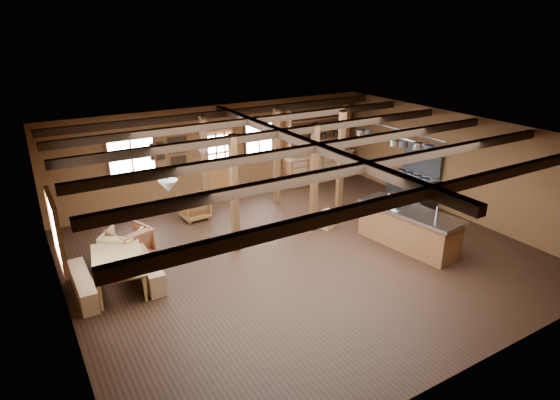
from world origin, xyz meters
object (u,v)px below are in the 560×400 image
kitchen_island (408,228)px  commercial_range (414,183)px  armchair_c (123,246)px  dining_table (121,272)px  armchair_a (131,243)px  armchair_b (194,207)px

kitchen_island → commercial_range: (2.22, 1.99, 0.13)m
armchair_c → dining_table: bearing=112.4°
kitchen_island → commercial_range: commercial_range is taller
kitchen_island → armchair_a: (-5.86, 2.79, -0.11)m
dining_table → armchair_c: (0.29, 1.08, 0.05)m
kitchen_island → dining_table: kitchen_island is taller
dining_table → armchair_a: 1.20m
armchair_b → armchair_c: 2.65m
armchair_b → dining_table: bearing=41.0°
commercial_range → armchair_b: commercial_range is taller
kitchen_island → dining_table: bearing=156.5°
kitchen_island → armchair_a: size_ratio=3.19×
armchair_a → commercial_range: bearing=153.9°
commercial_range → armchair_b: (-6.02, 2.19, -0.27)m
kitchen_island → dining_table: (-6.33, 1.69, -0.17)m
armchair_a → armchair_c: bearing=-13.3°
armchair_b → armchair_c: bearing=28.7°
armchair_b → kitchen_island: bearing=128.8°
dining_table → kitchen_island: bearing=-96.4°
armchair_a → armchair_b: bearing=-166.5°
commercial_range → armchair_b: bearing=160.0°
commercial_range → armchair_c: bearing=174.6°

